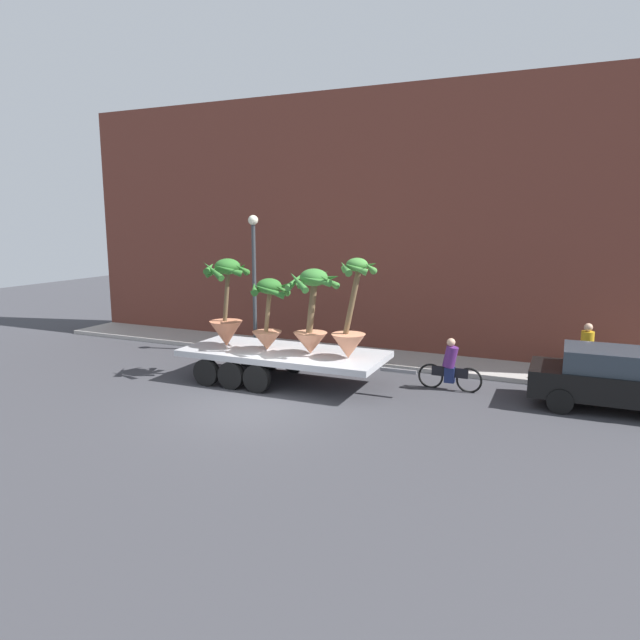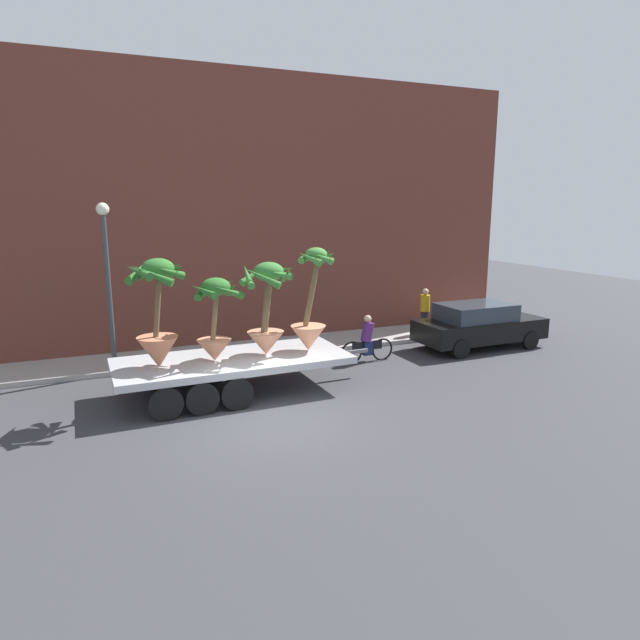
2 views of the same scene
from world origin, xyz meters
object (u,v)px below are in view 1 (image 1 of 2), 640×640
object	(u,v)px
potted_palm_rear	(351,322)
street_lamp	(254,264)
potted_palm_extra	(312,312)
parked_car	(623,379)
flatbed_trailer	(276,356)
pedestrian_near_gate	(586,351)
potted_palm_middle	(226,307)
potted_palm_front	(268,314)
cyclist	(450,367)

from	to	relation	value
potted_palm_rear	street_lamp	xyz separation A→B (m)	(-5.00, 3.16, 1.21)
potted_palm_extra	parked_car	size ratio (longest dim) A/B	0.54
flatbed_trailer	pedestrian_near_gate	distance (m)	9.11
potted_palm_rear	potted_palm_middle	bearing A→B (deg)	-178.69
potted_palm_rear	potted_palm_extra	xyz separation A→B (m)	(-1.23, 0.06, 0.19)
potted_palm_extra	pedestrian_near_gate	world-z (taller)	potted_palm_extra
flatbed_trailer	potted_palm_extra	size ratio (longest dim) A/B	2.86
flatbed_trailer	potted_palm_front	size ratio (longest dim) A/B	3.30
potted_palm_front	potted_palm_extra	size ratio (longest dim) A/B	0.87
flatbed_trailer	parked_car	size ratio (longest dim) A/B	1.55
potted_palm_middle	potted_palm_front	distance (m)	1.43
pedestrian_near_gate	cyclist	bearing A→B (deg)	-149.32
potted_palm_rear	cyclist	world-z (taller)	potted_palm_rear
potted_palm_extra	cyclist	bearing A→B (deg)	19.87
potted_palm_rear	parked_car	xyz separation A→B (m)	(6.86, 1.41, -1.19)
parked_car	potted_palm_front	bearing A→B (deg)	-171.41
potted_palm_middle	parked_car	distance (m)	11.10
potted_palm_middle	cyclist	world-z (taller)	potted_palm_middle
potted_palm_front	street_lamp	xyz separation A→B (m)	(-2.38, 3.18, 1.18)
potted_palm_middle	pedestrian_near_gate	xyz separation A→B (m)	(10.07, 3.58, -1.17)
potted_palm_rear	potted_palm_middle	distance (m)	4.05
potted_palm_middle	potted_palm_front	world-z (taller)	potted_palm_middle
parked_car	pedestrian_near_gate	size ratio (longest dim) A/B	2.68
pedestrian_near_gate	potted_palm_front	bearing A→B (deg)	-157.89
potted_palm_middle	cyclist	distance (m)	6.89
flatbed_trailer	potted_palm_front	world-z (taller)	potted_palm_front
cyclist	potted_palm_front	bearing A→B (deg)	-164.48
parked_car	street_lamp	world-z (taller)	street_lamp
cyclist	parked_car	xyz separation A→B (m)	(4.36, 0.01, 0.16)
flatbed_trailer	street_lamp	bearing A→B (deg)	129.96
parked_car	street_lamp	xyz separation A→B (m)	(-11.86, 1.75, 2.40)
potted_palm_extra	street_lamp	xyz separation A→B (m)	(-3.77, 3.10, 1.03)
potted_palm_rear	potted_palm_middle	xyz separation A→B (m)	(-4.05, -0.09, 0.19)
flatbed_trailer	potted_palm_rear	bearing A→B (deg)	-1.88
cyclist	pedestrian_near_gate	bearing A→B (deg)	30.68
potted_palm_middle	parked_car	bearing A→B (deg)	7.86
potted_palm_front	cyclist	world-z (taller)	potted_palm_front
potted_palm_rear	pedestrian_near_gate	xyz separation A→B (m)	(6.02, 3.49, -0.98)
potted_palm_rear	potted_palm_front	size ratio (longest dim) A/B	1.31
street_lamp	potted_palm_front	bearing A→B (deg)	-53.20
potted_palm_rear	cyclist	distance (m)	3.17
flatbed_trailer	potted_palm_extra	world-z (taller)	potted_palm_extra
street_lamp	potted_palm_middle	bearing A→B (deg)	-73.59
potted_palm_rear	cyclist	size ratio (longest dim) A/B	1.53
potted_palm_middle	parked_car	world-z (taller)	potted_palm_middle
potted_palm_rear	potted_palm_front	bearing A→B (deg)	-179.55
potted_palm_rear	potted_palm_front	xyz separation A→B (m)	(-2.62, -0.02, 0.04)
flatbed_trailer	cyclist	distance (m)	5.10
potted_palm_rear	pedestrian_near_gate	bearing A→B (deg)	30.11
potted_palm_rear	potted_palm_extra	bearing A→B (deg)	177.40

